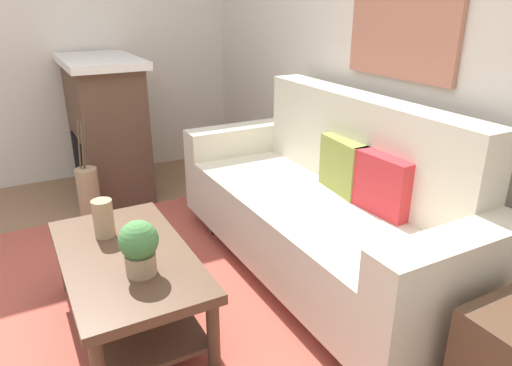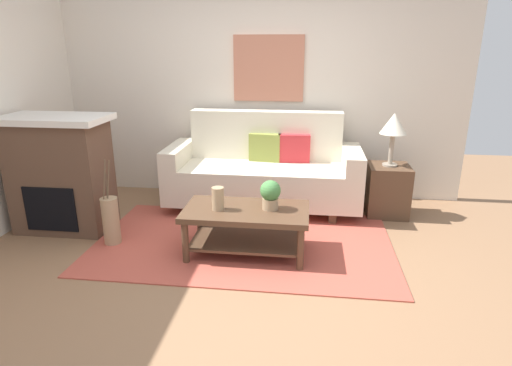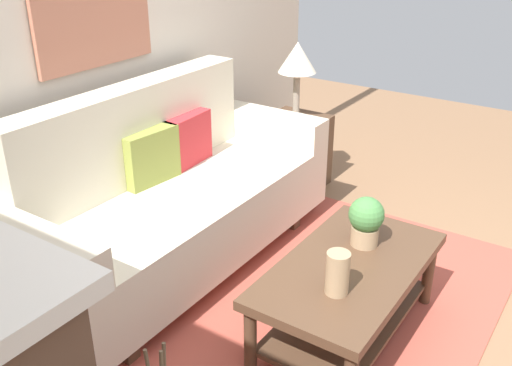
{
  "view_description": "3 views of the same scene",
  "coord_description": "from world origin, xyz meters",
  "px_view_note": "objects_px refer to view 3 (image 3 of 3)",
  "views": [
    {
      "loc": [
        2.15,
        -0.09,
        1.61
      ],
      "look_at": [
        0.06,
        1.04,
        0.67
      ],
      "focal_mm": 33.05,
      "sensor_mm": 36.0,
      "label": 1
    },
    {
      "loc": [
        0.58,
        -3.14,
        1.8
      ],
      "look_at": [
        0.07,
        0.91,
        0.47
      ],
      "focal_mm": 29.82,
      "sensor_mm": 36.0,
      "label": 2
    },
    {
      "loc": [
        -2.15,
        -0.63,
        1.98
      ],
      "look_at": [
        0.17,
        0.93,
        0.66
      ],
      "focal_mm": 40.62,
      "sensor_mm": 36.0,
      "label": 3
    }
  ],
  "objects_px": {
    "tabletop_vase": "(338,273)",
    "potted_plant_tabletop": "(366,220)",
    "table_lamp": "(297,61)",
    "couch": "(169,200)",
    "throw_pillow_olive": "(150,157)",
    "side_table": "(295,152)",
    "coffee_table": "(348,284)",
    "throw_pillow_crimson": "(187,140)"
  },
  "relations": [
    {
      "from": "tabletop_vase",
      "to": "potted_plant_tabletop",
      "type": "relative_size",
      "value": 0.78
    },
    {
      "from": "tabletop_vase",
      "to": "table_lamp",
      "type": "distance_m",
      "value": 2.07
    },
    {
      "from": "couch",
      "to": "throw_pillow_olive",
      "type": "relative_size",
      "value": 5.98
    },
    {
      "from": "couch",
      "to": "side_table",
      "type": "xyz_separation_m",
      "value": [
        1.38,
        -0.05,
        -0.15
      ]
    },
    {
      "from": "potted_plant_tabletop",
      "to": "table_lamp",
      "type": "relative_size",
      "value": 0.46
    },
    {
      "from": "tabletop_vase",
      "to": "table_lamp",
      "type": "relative_size",
      "value": 0.36
    },
    {
      "from": "coffee_table",
      "to": "potted_plant_tabletop",
      "type": "xyz_separation_m",
      "value": [
        0.21,
        0.02,
        0.26
      ]
    },
    {
      "from": "couch",
      "to": "throw_pillow_olive",
      "type": "xyz_separation_m",
      "value": [
        -0.0,
        0.13,
        0.25
      ]
    },
    {
      "from": "coffee_table",
      "to": "table_lamp",
      "type": "xyz_separation_m",
      "value": [
        1.4,
        1.13,
        0.68
      ]
    },
    {
      "from": "tabletop_vase",
      "to": "side_table",
      "type": "height_order",
      "value": "tabletop_vase"
    },
    {
      "from": "throw_pillow_olive",
      "to": "tabletop_vase",
      "type": "relative_size",
      "value": 1.77
    },
    {
      "from": "tabletop_vase",
      "to": "couch",
      "type": "bearing_deg",
      "value": 77.68
    },
    {
      "from": "side_table",
      "to": "tabletop_vase",
      "type": "bearing_deg",
      "value": -144.44
    },
    {
      "from": "throw_pillow_crimson",
      "to": "throw_pillow_olive",
      "type": "bearing_deg",
      "value": 180.0
    },
    {
      "from": "couch",
      "to": "side_table",
      "type": "height_order",
      "value": "couch"
    },
    {
      "from": "throw_pillow_olive",
      "to": "tabletop_vase",
      "type": "height_order",
      "value": "throw_pillow_olive"
    },
    {
      "from": "couch",
      "to": "coffee_table",
      "type": "height_order",
      "value": "couch"
    },
    {
      "from": "table_lamp",
      "to": "coffee_table",
      "type": "bearing_deg",
      "value": -141.2
    },
    {
      "from": "side_table",
      "to": "table_lamp",
      "type": "distance_m",
      "value": 0.71
    },
    {
      "from": "throw_pillow_crimson",
      "to": "potted_plant_tabletop",
      "type": "bearing_deg",
      "value": -96.68
    },
    {
      "from": "tabletop_vase",
      "to": "side_table",
      "type": "xyz_separation_m",
      "value": [
        1.64,
        1.18,
        -0.25
      ]
    },
    {
      "from": "throw_pillow_crimson",
      "to": "couch",
      "type": "bearing_deg",
      "value": -159.24
    },
    {
      "from": "table_lamp",
      "to": "throw_pillow_olive",
      "type": "bearing_deg",
      "value": 172.62
    },
    {
      "from": "throw_pillow_olive",
      "to": "tabletop_vase",
      "type": "xyz_separation_m",
      "value": [
        -0.27,
        -1.35,
        -0.15
      ]
    },
    {
      "from": "side_table",
      "to": "table_lamp",
      "type": "height_order",
      "value": "table_lamp"
    },
    {
      "from": "coffee_table",
      "to": "tabletop_vase",
      "type": "distance_m",
      "value": 0.33
    },
    {
      "from": "throw_pillow_olive",
      "to": "coffee_table",
      "type": "relative_size",
      "value": 0.33
    },
    {
      "from": "throw_pillow_crimson",
      "to": "side_table",
      "type": "bearing_deg",
      "value": -9.7
    },
    {
      "from": "coffee_table",
      "to": "side_table",
      "type": "distance_m",
      "value": 1.8
    },
    {
      "from": "side_table",
      "to": "potted_plant_tabletop",
      "type": "bearing_deg",
      "value": -137.19
    },
    {
      "from": "coffee_table",
      "to": "table_lamp",
      "type": "height_order",
      "value": "table_lamp"
    },
    {
      "from": "throw_pillow_crimson",
      "to": "side_table",
      "type": "xyz_separation_m",
      "value": [
        1.04,
        -0.18,
        -0.4
      ]
    },
    {
      "from": "throw_pillow_olive",
      "to": "potted_plant_tabletop",
      "type": "xyz_separation_m",
      "value": [
        0.18,
        -1.28,
        -0.11
      ]
    },
    {
      "from": "couch",
      "to": "tabletop_vase",
      "type": "bearing_deg",
      "value": -102.32
    },
    {
      "from": "throw_pillow_olive",
      "to": "throw_pillow_crimson",
      "type": "relative_size",
      "value": 1.0
    },
    {
      "from": "couch",
      "to": "throw_pillow_crimson",
      "type": "distance_m",
      "value": 0.43
    },
    {
      "from": "potted_plant_tabletop",
      "to": "table_lamp",
      "type": "xyz_separation_m",
      "value": [
        1.19,
        1.11,
        0.42
      ]
    },
    {
      "from": "coffee_table",
      "to": "throw_pillow_olive",
      "type": "bearing_deg",
      "value": 88.77
    },
    {
      "from": "table_lamp",
      "to": "tabletop_vase",
      "type": "bearing_deg",
      "value": -144.44
    },
    {
      "from": "coffee_table",
      "to": "side_table",
      "type": "bearing_deg",
      "value": 38.8
    },
    {
      "from": "couch",
      "to": "table_lamp",
      "type": "xyz_separation_m",
      "value": [
        1.38,
        -0.05,
        0.56
      ]
    },
    {
      "from": "side_table",
      "to": "table_lamp",
      "type": "bearing_deg",
      "value": 0.0
    }
  ]
}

